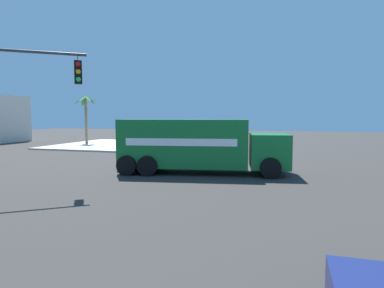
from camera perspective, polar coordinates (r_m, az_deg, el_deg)
The scene contains 7 objects.
ground_plane at distance 17.69m, azimuth 4.63°, elevation -4.79°, with size 100.00×100.00×0.00m, color #33302D.
sidewalk_corner_far at distance 33.85m, azimuth -12.12°, elevation -0.15°, with size 11.80×11.80×0.14m, color beige.
delivery_truck at distance 17.19m, azimuth 0.98°, elevation -0.14°, with size 4.03×8.84×2.78m.
traffic_light_primary at distance 14.78m, azimuth -27.44°, elevation 7.39°, with size 2.40×3.11×5.73m.
pickup_white at distance 26.59m, azimuth 0.76°, elevation 0.04°, with size 2.61×5.35×1.38m.
vending_machine_red at distance 33.44m, azimuth -9.14°, elevation 1.54°, with size 1.14×1.17×1.85m.
palm_tree_far at distance 36.07m, azimuth -17.75°, elevation 5.35°, with size 2.58×2.49×4.86m.
Camera 1 is at (-17.08, -3.51, 2.95)m, focal length 31.02 mm.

